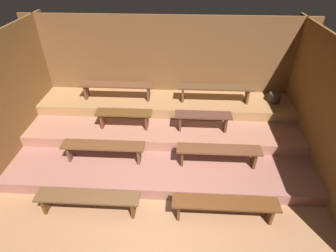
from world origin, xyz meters
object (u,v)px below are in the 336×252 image
bench_lower_right (219,152)px  bench_upper_right (215,89)px  bench_floor_left (88,199)px  pail_upper (275,98)px  bench_middle_left (124,116)px  bench_upper_left (117,87)px  bench_lower_left (103,148)px  bench_middle_right (203,118)px  bench_floor_right (225,205)px

bench_lower_right → bench_upper_right: size_ratio=0.93×
bench_floor_left → bench_lower_right: (2.39, 1.13, 0.25)m
bench_floor_left → pail_upper: bearing=36.8°
bench_middle_left → bench_upper_left: 0.98m
bench_upper_left → bench_upper_right: same height
bench_lower_left → bench_upper_right: size_ratio=0.93×
bench_lower_right → bench_upper_left: bearing=143.9°
pail_upper → bench_lower_right: bearing=-130.3°
bench_lower_left → bench_middle_right: size_ratio=1.35×
bench_floor_left → bench_floor_right: bearing=0.0°
bench_lower_left → bench_middle_left: 0.95m
bench_upper_right → pail_upper: bearing=2.0°
bench_floor_right → bench_lower_left: bench_lower_left is taller
bench_floor_right → bench_middle_right: bearing=98.8°
bench_lower_left → pail_upper: pail_upper is taller
bench_lower_left → bench_middle_left: bearing=72.0°
bench_lower_right → pail_upper: size_ratio=5.83×
bench_upper_right → pail_upper: bench_upper_right is taller
bench_floor_right → pail_upper: bearing=62.8°
bench_lower_left → bench_lower_right: (2.36, 0.00, 0.00)m
bench_lower_right → bench_upper_right: 1.83m
bench_floor_left → bench_floor_right: 2.41m
bench_lower_right → bench_middle_left: size_ratio=1.35×
bench_floor_left → bench_lower_right: bench_lower_right is taller
bench_upper_right → pail_upper: size_ratio=6.24×
bench_floor_right → pail_upper: 3.34m
bench_upper_right → bench_upper_left: bearing=180.0°
bench_lower_left → bench_middle_right: bench_middle_right is taller
bench_lower_right → pail_upper: bearing=49.7°
bench_floor_left → bench_floor_right: same height
bench_middle_right → bench_lower_right: bearing=-72.0°
pail_upper → bench_middle_right: bearing=-152.8°
bench_lower_left → bench_upper_right: bearing=36.1°
bench_middle_left → bench_upper_left: bench_upper_left is taller
bench_upper_left → pail_upper: size_ratio=6.24×
bench_floor_right → bench_upper_right: (0.02, 2.88, 0.75)m
bench_middle_left → bench_lower_right: bearing=-22.8°
bench_middle_right → bench_floor_left: bearing=-136.4°
bench_lower_right → bench_middle_left: 2.26m
bench_middle_right → bench_upper_right: size_ratio=0.69×
bench_middle_right → pail_upper: (1.82, 0.93, 0.06)m
bench_lower_right → bench_middle_right: bench_middle_right is taller
bench_upper_right → pail_upper: (1.49, 0.05, -0.21)m
bench_middle_left → bench_upper_right: bearing=22.6°
bench_lower_left → bench_middle_right: 2.26m
bench_upper_left → bench_middle_left: bearing=-69.7°
bench_upper_left → bench_lower_right: bearing=-36.1°
bench_lower_left → pail_upper: 4.30m
bench_floor_right → bench_lower_right: bearing=91.3°
bench_floor_left → bench_lower_right: 2.65m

